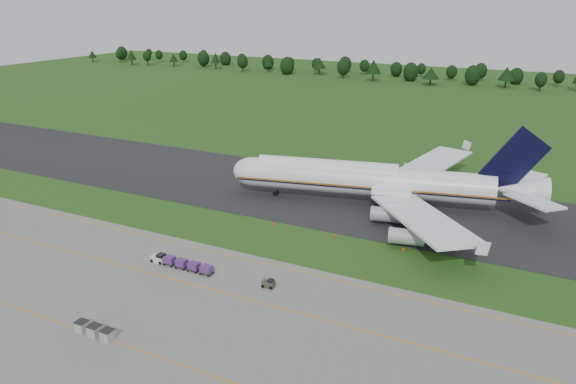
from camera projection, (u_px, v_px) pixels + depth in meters
The scene contains 10 objects.
ground at pixel (261, 237), 109.99m from camera, with size 600.00×600.00×0.00m, color #204514.
apron at pixel (146, 321), 81.37m from camera, with size 300.00×52.00×0.06m, color slate.
taxiway at pixel (319, 194), 133.54m from camera, with size 300.00×40.00×0.08m, color black.
apron_markings at pixel (176, 299), 87.26m from camera, with size 300.00×30.20×0.01m.
tree_line at pixel (506, 77), 284.47m from camera, with size 528.53×21.23×11.80m.
aircraft at pixel (374, 180), 125.66m from camera, with size 70.59×67.08×19.77m.
baggage_train at pixel (180, 263), 97.12m from camera, with size 12.68×1.62×1.56m.
utility_cart at pixel (268, 284), 90.68m from camera, with size 2.11×1.40×1.10m.
uld_row at pixel (94, 331), 77.58m from camera, with size 6.41×1.61×1.59m.
edge_markers at pixel (335, 236), 109.52m from camera, with size 27.73×0.30×0.60m.
Camera 1 is at (50.41, -87.61, 44.56)m, focal length 35.00 mm.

